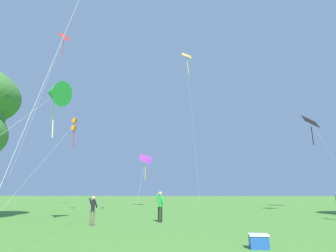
% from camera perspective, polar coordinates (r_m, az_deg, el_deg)
% --- Properties ---
extents(kite_red_high, '(1.89, 9.98, 24.13)m').
position_cam_1_polar(kite_red_high, '(40.41, -22.59, 16.78)').
color(kite_red_high, red).
rests_on(kite_red_high, ground_plane).
extents(kite_green_small, '(2.71, 7.94, 8.74)m').
position_cam_1_polar(kite_green_small, '(17.60, -24.05, 6.77)').
color(kite_green_small, green).
rests_on(kite_green_small, ground_plane).
extents(kite_purple_streamer, '(1.62, 6.70, 7.51)m').
position_cam_1_polar(kite_purple_streamer, '(37.69, -5.11, -8.23)').
color(kite_purple_streamer, purple).
rests_on(kite_purple_streamer, ground_plane).
extents(kite_yellow_diamond, '(2.74, 5.84, 29.71)m').
position_cam_1_polar(kite_yellow_diamond, '(52.84, 4.34, 14.14)').
color(kite_yellow_diamond, yellow).
rests_on(kite_yellow_diamond, ground_plane).
extents(kite_orange_box, '(1.13, 8.30, 9.34)m').
position_cam_1_polar(kite_orange_box, '(28.26, -20.38, 0.11)').
color(kite_orange_box, orange).
rests_on(kite_orange_box, ground_plane).
extents(kite_black_large, '(2.65, 6.47, 11.65)m').
position_cam_1_polar(kite_black_large, '(37.26, 29.47, 0.05)').
color(kite_black_large, black).
rests_on(kite_black_large, ground_plane).
extents(person_foreground_watcher, '(0.56, 0.33, 1.79)m').
position_cam_1_polar(person_foreground_watcher, '(16.34, -1.78, -16.99)').
color(person_foreground_watcher, black).
rests_on(person_foreground_watcher, ground_plane).
extents(person_in_blue_jacket, '(0.48, 0.28, 1.54)m').
position_cam_1_polar(person_in_blue_jacket, '(14.86, -16.50, -17.21)').
color(person_in_blue_jacket, '#665B4C').
rests_on(person_in_blue_jacket, ground_plane).
extents(picnic_cooler, '(0.60, 0.40, 0.44)m').
position_cam_1_polar(picnic_cooler, '(9.19, 19.69, -23.16)').
color(picnic_cooler, '#2351B2').
rests_on(picnic_cooler, ground_plane).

